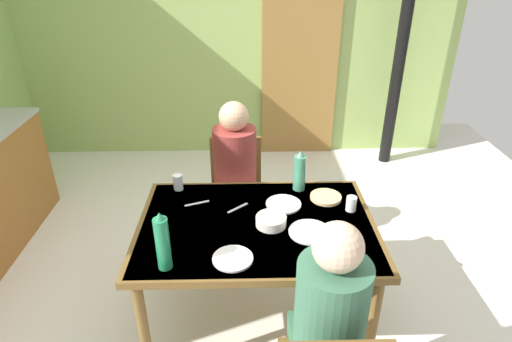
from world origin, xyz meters
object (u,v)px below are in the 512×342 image
at_px(person_near_diner, 330,310).
at_px(water_bottle_green_far, 163,242).
at_px(person_far_diner, 235,163).
at_px(chair_far_diner, 236,188).
at_px(serving_bowl_center, 271,221).
at_px(dining_table, 257,234).
at_px(water_bottle_green_near, 300,172).

height_order(person_near_diner, water_bottle_green_far, person_near_diner).
bearing_deg(person_far_diner, water_bottle_green_far, 73.11).
distance_m(chair_far_diner, person_near_diner, 1.58).
distance_m(person_near_diner, serving_bowl_center, 0.69).
bearing_deg(person_near_diner, chair_far_diner, 105.67).
xyz_separation_m(dining_table, person_far_diner, (-0.13, 0.68, 0.11)).
relative_size(person_far_diner, water_bottle_green_near, 2.91).
bearing_deg(serving_bowl_center, person_far_diner, 106.90).
distance_m(dining_table, person_near_diner, 0.75).
bearing_deg(serving_bowl_center, water_bottle_green_near, 63.12).
relative_size(chair_far_diner, serving_bowl_center, 5.12).
relative_size(dining_table, water_bottle_green_near, 4.99).
bearing_deg(water_bottle_green_near, chair_far_diner, 132.63).
bearing_deg(serving_bowl_center, dining_table, 166.70).
bearing_deg(person_far_diner, serving_bowl_center, 106.90).
relative_size(dining_table, serving_bowl_center, 7.78).
relative_size(person_far_diner, serving_bowl_center, 4.53).
height_order(person_near_diner, serving_bowl_center, person_near_diner).
xyz_separation_m(person_far_diner, water_bottle_green_far, (-0.31, -1.04, 0.11)).
xyz_separation_m(person_far_diner, water_bottle_green_near, (0.41, -0.31, 0.09)).
height_order(chair_far_diner, serving_bowl_center, chair_far_diner).
xyz_separation_m(person_near_diner, serving_bowl_center, (-0.21, 0.66, -0.01)).
height_order(person_near_diner, person_far_diner, same).
xyz_separation_m(water_bottle_green_near, water_bottle_green_far, (-0.73, -0.73, 0.02)).
bearing_deg(water_bottle_green_far, dining_table, 38.32).
xyz_separation_m(person_near_diner, water_bottle_green_near, (-0.01, 1.05, 0.09)).
bearing_deg(person_near_diner, serving_bowl_center, 107.40).
bearing_deg(water_bottle_green_near, person_near_diner, -89.47).
distance_m(water_bottle_green_near, serving_bowl_center, 0.45).
relative_size(dining_table, person_far_diner, 1.72).
distance_m(person_far_diner, serving_bowl_center, 0.73).
bearing_deg(chair_far_diner, dining_table, 99.29).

